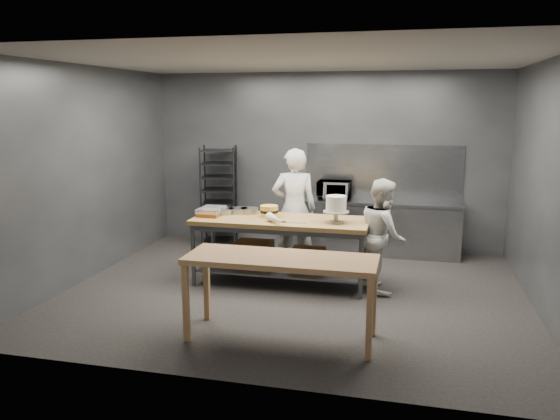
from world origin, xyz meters
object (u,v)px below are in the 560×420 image
object	(u,v)px
work_table	(279,243)
frosted_cake_stand	(336,206)
microwave	(334,190)
near_counter	(281,265)
chef_right	(382,235)
layer_cake	(269,211)
speed_rack	(219,197)
chef_behind	(294,209)

from	to	relation	value
work_table	frosted_cake_stand	world-z (taller)	frosted_cake_stand
microwave	near_counter	bearing A→B (deg)	-90.66
near_counter	microwave	world-z (taller)	microwave
chef_right	layer_cake	world-z (taller)	chef_right
frosted_cake_stand	speed_rack	bearing A→B (deg)	140.87
work_table	chef_right	size ratio (longest dim) A/B	1.59
work_table	near_counter	distance (m)	1.86
speed_rack	chef_right	world-z (taller)	speed_rack
work_table	layer_cake	size ratio (longest dim) A/B	9.69
work_table	chef_behind	bearing A→B (deg)	86.04
work_table	chef_behind	distance (m)	0.83
chef_right	microwave	bearing A→B (deg)	12.55
speed_rack	near_counter	bearing A→B (deg)	-61.18
chef_right	frosted_cake_stand	bearing A→B (deg)	90.13
speed_rack	chef_behind	bearing A→B (deg)	-33.24
speed_rack	microwave	xyz separation A→B (m)	(2.01, 0.08, 0.19)
work_table	chef_right	world-z (taller)	chef_right
frosted_cake_stand	layer_cake	xyz separation A→B (m)	(-0.95, 0.17, -0.15)
speed_rack	chef_behind	size ratio (longest dim) A/B	0.96
work_table	microwave	size ratio (longest dim) A/B	4.43
speed_rack	chef_right	distance (m)	3.39
layer_cake	speed_rack	bearing A→B (deg)	128.33
work_table	layer_cake	distance (m)	0.46
chef_right	microwave	xyz separation A→B (m)	(-0.91, 1.80, 0.30)
work_table	chef_right	distance (m)	1.42
chef_right	layer_cake	distance (m)	1.58
near_counter	layer_cake	distance (m)	1.97
microwave	frosted_cake_stand	bearing A→B (deg)	-81.28
microwave	work_table	bearing A→B (deg)	-104.92
layer_cake	chef_behind	bearing A→B (deg)	72.97
chef_behind	layer_cake	world-z (taller)	chef_behind
near_counter	microwave	bearing A→B (deg)	89.34
near_counter	speed_rack	xyz separation A→B (m)	(-1.97, 3.57, 0.04)
work_table	chef_right	xyz separation A→B (m)	(1.40, 0.06, 0.18)
speed_rack	layer_cake	bearing A→B (deg)	-51.67
chef_behind	microwave	bearing A→B (deg)	-125.08
chef_right	microwave	size ratio (longest dim) A/B	2.78
near_counter	layer_cake	xyz separation A→B (m)	(-0.61, 1.86, 0.19)
speed_rack	frosted_cake_stand	distance (m)	2.99
chef_right	microwave	world-z (taller)	chef_right
work_table	chef_right	bearing A→B (deg)	2.37
speed_rack	microwave	size ratio (longest dim) A/B	3.23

